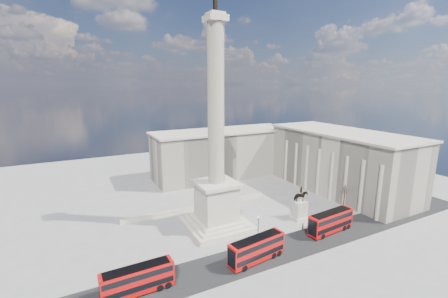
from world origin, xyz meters
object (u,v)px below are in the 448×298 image
red_bus_b (257,249)px  victorian_lamp (258,227)px  pedestrian_standing (346,216)px  pedestrian_crossing (297,216)px  red_bus_c (331,221)px  pedestrian_walking (303,227)px  equestrian_statue (300,207)px  nelsons_column (216,173)px  red_bus_a (138,280)px

red_bus_b → victorian_lamp: size_ratio=1.97×
pedestrian_standing → pedestrian_crossing: size_ratio=1.11×
red_bus_c → pedestrian_walking: 6.27m
equestrian_statue → victorian_lamp: bearing=-161.9°
red_bus_c → red_bus_b: bearing=-179.9°
pedestrian_walking → red_bus_b: bearing=-176.0°
equestrian_statue → red_bus_b: bearing=-151.7°
nelsons_column → equestrian_statue: 23.13m
red_bus_b → red_bus_c: 20.95m
red_bus_b → pedestrian_walking: size_ratio=6.62×
red_bus_a → nelsons_column: bearing=34.2°
pedestrian_crossing → pedestrian_walking: bearing=112.5°
red_bus_b → pedestrian_crossing: red_bus_b is taller
red_bus_a → pedestrian_standing: size_ratio=6.64×
red_bus_a → pedestrian_walking: size_ratio=6.28×
red_bus_b → victorian_lamp: (3.77, 5.35, 1.07)m
red_bus_b → pedestrian_standing: red_bus_b is taller
nelsons_column → victorian_lamp: (4.35, -10.81, -9.36)m
pedestrian_crossing → red_bus_c: bearing=156.9°
red_bus_c → pedestrian_walking: size_ratio=6.70×
red_bus_c → victorian_lamp: size_ratio=2.00×
red_bus_c → equestrian_statue: bearing=94.1°
pedestrian_standing → pedestrian_crossing: bearing=-48.5°
nelsons_column → pedestrian_crossing: nelsons_column is taller
red_bus_b → pedestrian_crossing: bearing=21.2°
red_bus_c → pedestrian_crossing: red_bus_c is taller
equestrian_statue → nelsons_column: bearing=164.2°
pedestrian_walking → nelsons_column: bearing=131.9°
red_bus_c → victorian_lamp: bearing=163.5°
pedestrian_standing → pedestrian_crossing: (-10.52, 5.59, -0.08)m
red_bus_b → nelsons_column: bearing=84.4°
red_bus_a → victorian_lamp: size_ratio=1.87×
red_bus_b → pedestrian_standing: 29.52m
victorian_lamp → equestrian_statue: (15.70, 5.13, -0.68)m
nelsons_column → pedestrian_crossing: 23.44m
pedestrian_crossing → pedestrian_standing: bearing=-156.4°
equestrian_statue → pedestrian_walking: (-3.71, -5.29, -1.97)m
equestrian_statue → pedestrian_walking: size_ratio=4.59×
pedestrian_walking → victorian_lamp: bearing=165.0°
equestrian_statue → pedestrian_standing: bearing=-31.1°
pedestrian_walking → pedestrian_standing: 13.35m
red_bus_b → red_bus_c: (20.86, 1.92, 0.04)m
nelsons_column → pedestrian_standing: bearing=-21.2°
red_bus_c → pedestrian_crossing: 8.82m
victorian_lamp → equestrian_statue: 16.53m
equestrian_statue → pedestrian_crossing: 2.30m
red_bus_c → pedestrian_walking: bearing=142.2°
pedestrian_crossing → equestrian_statue: bearing=-114.3°
red_bus_b → pedestrian_walking: bearing=10.5°
nelsons_column → pedestrian_standing: nelsons_column is taller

